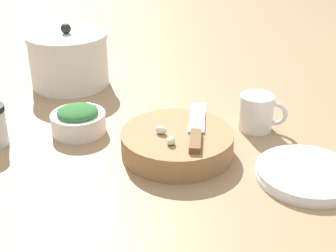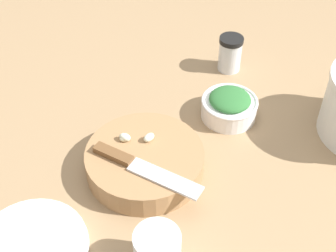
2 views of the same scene
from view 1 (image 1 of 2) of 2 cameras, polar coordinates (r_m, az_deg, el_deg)
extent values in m
plane|color=#997A56|center=(1.03, -2.18, -1.87)|extent=(5.00, 5.00, 0.00)
cylinder|color=#9E754C|center=(0.97, 1.13, -2.07)|extent=(0.23, 0.23, 0.05)
cube|color=brown|center=(0.92, 3.36, -1.82)|extent=(0.04, 0.08, 0.01)
cube|color=silver|center=(1.02, 3.62, 1.05)|extent=(0.07, 0.15, 0.01)
ellipsoid|color=silver|center=(0.95, -0.86, -0.49)|extent=(0.03, 0.02, 0.02)
ellipsoid|color=beige|center=(0.91, 0.44, -1.87)|extent=(0.02, 0.02, 0.01)
ellipsoid|color=silver|center=(0.91, 0.31, -1.78)|extent=(0.02, 0.03, 0.02)
cylinder|color=white|center=(1.08, -10.84, 0.34)|extent=(0.12, 0.12, 0.04)
torus|color=white|center=(1.07, -10.94, 1.37)|extent=(0.13, 0.13, 0.01)
ellipsoid|color=#2D6B33|center=(1.07, -10.96, 1.67)|extent=(0.09, 0.09, 0.03)
cylinder|color=white|center=(1.09, 10.69, 1.66)|extent=(0.08, 0.08, 0.08)
torus|color=white|center=(1.08, 12.91, 1.45)|extent=(0.06, 0.01, 0.06)
cylinder|color=white|center=(0.94, 16.52, -5.86)|extent=(0.20, 0.20, 0.01)
cylinder|color=white|center=(0.94, 16.60, -5.34)|extent=(0.19, 0.19, 0.01)
cylinder|color=silver|center=(1.34, -11.97, 7.70)|extent=(0.21, 0.21, 0.13)
cylinder|color=silver|center=(1.32, -12.27, 10.70)|extent=(0.22, 0.22, 0.01)
sphere|color=black|center=(1.32, -12.36, 11.53)|extent=(0.03, 0.03, 0.03)
camera|label=2|loc=(1.30, 31.40, 33.09)|focal=50.00mm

